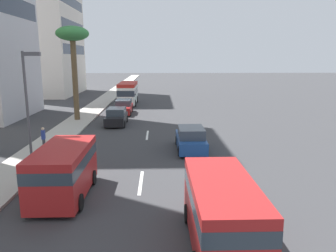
{
  "coord_description": "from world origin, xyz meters",
  "views": [
    {
      "loc": [
        -3.07,
        -0.9,
        6.21
      ],
      "look_at": [
        18.92,
        -1.57,
        1.57
      ],
      "focal_mm": 34.87,
      "sensor_mm": 36.0,
      "label": 1
    }
  ],
  "objects": [
    {
      "name": "sidewalk_right",
      "position": [
        31.5,
        6.97,
        0.07
      ],
      "size": [
        162.0,
        2.71,
        0.15
      ],
      "primitive_type": "cube",
      "color": "#B2ADA3",
      "rests_on": "ground_plane"
    },
    {
      "name": "palm_tree",
      "position": [
        29.08,
        7.16,
        7.81
      ],
      "size": [
        3.1,
        3.1,
        8.97
      ],
      "color": "brown",
      "rests_on": "sidewalk_right"
    },
    {
      "name": "pedestrian_near_lamp",
      "position": [
        18.13,
        6.72,
        0.99
      ],
      "size": [
        0.35,
        0.27,
        1.55
      ],
      "rotation": [
        0.0,
        0.0,
        0.15
      ],
      "color": "#333338",
      "rests_on": "sidewalk_right"
    },
    {
      "name": "car_fifth",
      "position": [
        33.16,
        2.97,
        0.74
      ],
      "size": [
        4.45,
        1.83,
        1.57
      ],
      "rotation": [
        0.0,
        0.0,
        3.14
      ],
      "color": "#A51E1E",
      "rests_on": "ground_plane"
    },
    {
      "name": "street_lamp",
      "position": [
        14.18,
        5.9,
        4.12
      ],
      "size": [
        0.24,
        0.97,
        6.38
      ],
      "color": "#4C4C51",
      "rests_on": "sidewalk_right"
    },
    {
      "name": "car_fourth",
      "position": [
        27.12,
        3.02,
        0.74
      ],
      "size": [
        4.14,
        1.84,
        1.56
      ],
      "rotation": [
        0.0,
        0.0,
        3.14
      ],
      "color": "black",
      "rests_on": "ground_plane"
    },
    {
      "name": "car_second",
      "position": [
        18.3,
        -3.1,
        0.77
      ],
      "size": [
        4.36,
        1.9,
        1.62
      ],
      "color": "#1E478C",
      "rests_on": "ground_plane"
    },
    {
      "name": "ground_plane",
      "position": [
        31.5,
        0.0,
        0.0
      ],
      "size": [
        198.0,
        198.0,
        0.0
      ],
      "primitive_type": "plane",
      "color": "#38383A"
    },
    {
      "name": "lane_stripe_mid",
      "position": [
        12.52,
        0.0,
        0.01
      ],
      "size": [
        3.2,
        0.16,
        0.01
      ],
      "primitive_type": "cube",
      "color": "silver",
      "rests_on": "ground_plane"
    },
    {
      "name": "minibus_sixth",
      "position": [
        40.75,
        3.14,
        1.6
      ],
      "size": [
        6.85,
        2.34,
        2.91
      ],
      "rotation": [
        0.0,
        0.0,
        3.14
      ],
      "color": "silver",
      "rests_on": "ground_plane"
    },
    {
      "name": "van_third",
      "position": [
        10.93,
        3.35,
        1.33
      ],
      "size": [
        4.77,
        2.18,
        2.31
      ],
      "rotation": [
        0.0,
        0.0,
        3.14
      ],
      "color": "#A51E1E",
      "rests_on": "ground_plane"
    },
    {
      "name": "van_lead",
      "position": [
        6.84,
        -2.99,
        1.31
      ],
      "size": [
        5.17,
        2.19,
        2.29
      ],
      "color": "#A51E1E",
      "rests_on": "ground_plane"
    },
    {
      "name": "lane_stripe_far",
      "position": [
        22.78,
        0.0,
        0.01
      ],
      "size": [
        3.2,
        0.16,
        0.01
      ],
      "primitive_type": "cube",
      "color": "silver",
      "rests_on": "ground_plane"
    }
  ]
}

